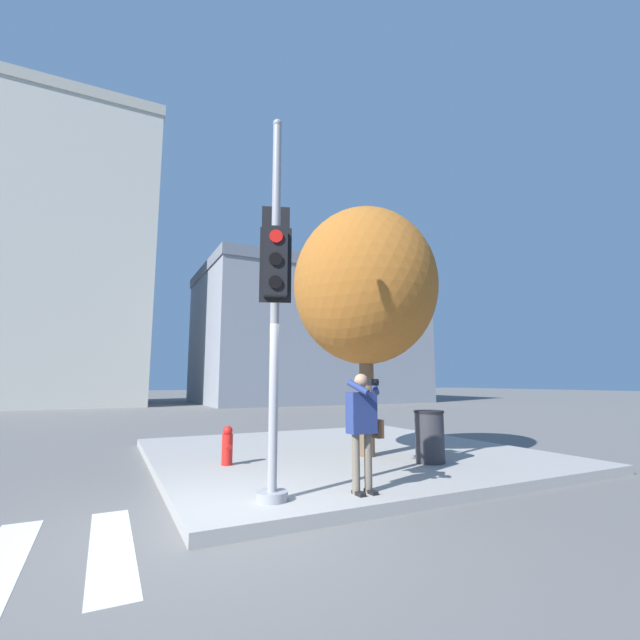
{
  "coord_description": "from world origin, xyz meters",
  "views": [
    {
      "loc": [
        -1.36,
        -5.26,
        1.72
      ],
      "look_at": [
        1.38,
        0.26,
        2.6
      ],
      "focal_mm": 24.0,
      "sensor_mm": 36.0,
      "label": 1
    }
  ],
  "objects": [
    {
      "name": "building_right",
      "position": [
        13.81,
        27.82,
        5.41
      ],
      "size": [
        17.77,
        12.09,
        10.79
      ],
      "color": "gray",
      "rests_on": "ground_plane"
    },
    {
      "name": "person_photographer",
      "position": [
        1.95,
        0.02,
        1.15
      ],
      "size": [
        0.58,
        0.54,
        1.65
      ],
      "color": "black",
      "rests_on": "sidewalk_corner"
    },
    {
      "name": "street_tree",
      "position": [
        3.6,
        2.5,
        3.77
      ],
      "size": [
        3.12,
        3.12,
        5.33
      ],
      "color": "brown",
      "rests_on": "sidewalk_corner"
    },
    {
      "name": "fire_hydrant",
      "position": [
        0.75,
        2.88,
        0.52
      ],
      "size": [
        0.2,
        0.26,
        0.71
      ],
      "color": "red",
      "rests_on": "sidewalk_corner"
    },
    {
      "name": "trash_bin",
      "position": [
        4.3,
        1.38,
        0.66
      ],
      "size": [
        0.58,
        0.58,
        0.98
      ],
      "color": "#2D2D33",
      "rests_on": "sidewalk_corner"
    },
    {
      "name": "ground_plane",
      "position": [
        0.0,
        0.0,
        0.0
      ],
      "size": [
        160.0,
        160.0,
        0.0
      ],
      "primitive_type": "plane",
      "color": "slate"
    },
    {
      "name": "sidewalk_corner",
      "position": [
        3.5,
        3.5,
        0.09
      ],
      "size": [
        8.0,
        8.0,
        0.17
      ],
      "color": "#9E9B96",
      "rests_on": "ground_plane"
    },
    {
      "name": "building_left",
      "position": [
        -4.82,
        29.84,
        10.75
      ],
      "size": [
        12.25,
        9.37,
        21.48
      ],
      "color": "beige",
      "rests_on": "ground_plane"
    },
    {
      "name": "traffic_signal_pole",
      "position": [
        0.67,
        0.25,
        3.09
      ],
      "size": [
        0.68,
        1.23,
        5.38
      ],
      "color": "#939399",
      "rests_on": "sidewalk_corner"
    }
  ]
}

